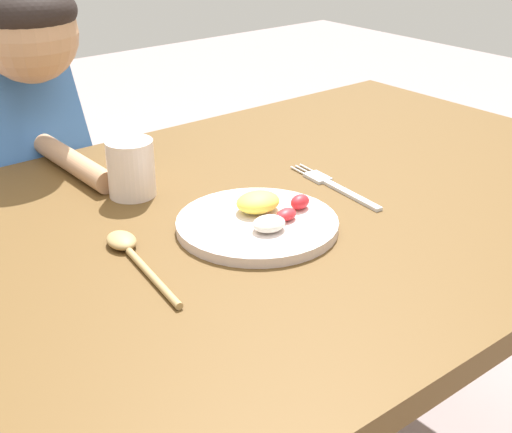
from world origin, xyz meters
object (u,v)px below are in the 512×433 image
Objects in this scene: plate at (259,221)px; drinking_cup at (131,168)px; fork at (334,186)px; person at (38,203)px; spoon at (130,250)px.

drinking_cup is at bearing 110.33° from plate.
person is at bearing 36.35° from fork.
spoon is 0.23× the size of person.
person is at bearing 0.01° from spoon.
spoon is 0.22m from drinking_cup.
person is (-0.12, 0.60, -0.15)m from plate.
plate is at bearing -69.67° from drinking_cup.
drinking_cup is 0.10× the size of person.
fork is (0.20, 0.04, -0.01)m from plate.
fork is at bearing 11.53° from plate.
spoon is at bearing 81.63° from person.
person reaches higher than drinking_cup.
plate is 0.20m from spoon.
drinking_cup is at bearing -22.77° from spoon.
spoon is at bearing -121.15° from drinking_cup.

